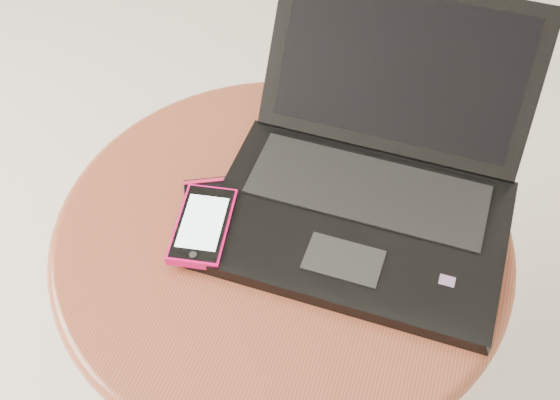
% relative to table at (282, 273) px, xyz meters
% --- Properties ---
extents(table, '(0.58, 0.58, 0.46)m').
position_rel_table_xyz_m(table, '(0.00, 0.00, 0.00)').
color(table, maroon).
rests_on(table, ground).
extents(laptop, '(0.37, 0.38, 0.21)m').
position_rel_table_xyz_m(laptop, '(0.09, 0.08, 0.14)').
color(laptop, black).
rests_on(laptop, table).
extents(phone_black, '(0.10, 0.13, 0.01)m').
position_rel_table_xyz_m(phone_black, '(-0.09, -0.01, 0.10)').
color(phone_black, black).
rests_on(phone_black, table).
extents(phone_pink, '(0.08, 0.13, 0.01)m').
position_rel_table_xyz_m(phone_pink, '(-0.09, -0.04, 0.12)').
color(phone_pink, '#CF0956').
rests_on(phone_pink, phone_black).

